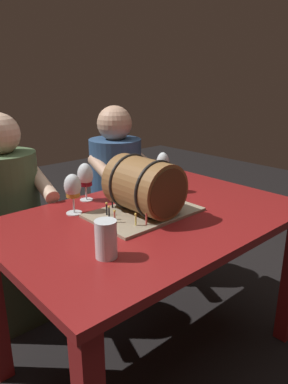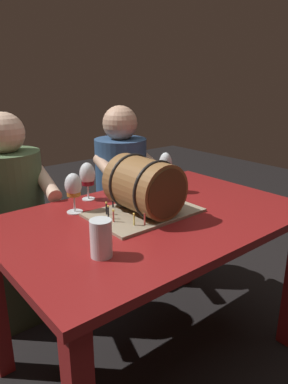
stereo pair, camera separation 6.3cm
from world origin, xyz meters
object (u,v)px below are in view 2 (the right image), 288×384
Objects in this scene: barrel_cake at (144,188)px; person_seated_left at (15,228)px; wine_glass_rose at (165,166)px; wine_glass_red at (87,176)px; wine_glass_white at (142,170)px; beer_pint at (101,240)px; person_seated_right at (122,201)px; dining_table at (154,239)px; wine_glass_amber at (73,187)px; wine_glass_empty at (118,172)px.

person_seated_left reaches higher than barrel_cake.
wine_glass_red is at bearing 157.96° from wine_glass_rose.
wine_glass_white is (0.28, -0.08, 0.00)m from wine_glass_red.
barrel_cake is 3.58× the size of beer_pint.
person_seated_right is (0.10, 0.53, -0.36)m from wine_glass_rose.
wine_glass_rose is at bearing 39.00° from dining_table.
dining_table is 7.40× the size of wine_glass_amber.
wine_glass_white is at bearing 5.05° from wine_glass_amber.
person_seated_left is 1.00× the size of person_seated_right.
person_seated_left reaches higher than dining_table.
wine_glass_rose reaches higher than wine_glass_amber.
wine_glass_white is at bearing 39.71° from beer_pint.
person_seated_right reaches higher than wine_glass_empty.
person_seated_left is at bearing 115.46° from barrel_cake.
dining_table is at bearing -98.29° from wine_glass_empty.
wine_glass_empty is at bearing -7.59° from wine_glass_red.
wine_glass_white is at bearing 60.09° from dining_table.
beer_pint is (-0.38, -0.17, 0.17)m from dining_table.
wine_glass_rose is at bearing -22.04° from wine_glass_red.
wine_glass_amber is at bearing 135.88° from dining_table.
dining_table is 0.42m from wine_glass_rose.
wine_glass_empty is (0.16, -0.02, -0.00)m from wine_glass_red.
person_seated_right is at bearing 66.56° from wine_glass_white.
wine_glass_amber reaches higher than wine_glass_empty.
barrel_cake is 0.40× the size of person_seated_left.
dining_table is at bearing -116.00° from person_seated_right.
barrel_cake is 0.40× the size of person_seated_right.
beer_pint is at bearing -140.29° from wine_glass_white.
person_seated_right is at bearing 50.70° from beer_pint.
wine_glass_red is 0.56m from person_seated_left.
wine_glass_amber is 0.44m from beer_pint.
wine_glass_empty is 0.80× the size of wine_glass_rose.
person_seated_right is (0.72, -0.00, -0.00)m from person_seated_left.
dining_table is 7.15× the size of wine_glass_white.
wine_glass_empty is 0.24m from wine_glass_rose.
wine_glass_rose is 0.75m from beer_pint.
wine_glass_red is 0.29m from wine_glass_white.
barrel_cake is 0.31m from wine_glass_amber.
wine_glass_white is 0.77m from person_seated_left.
wine_glass_amber is 1.37× the size of beer_pint.
person_seated_left is at bearing 138.99° from wine_glass_white.
person_seated_left reaches higher than wine_glass_white.
beer_pint is (-0.27, -0.53, -0.06)m from wine_glass_red.
wine_glass_white is (0.19, 0.25, 0.00)m from barrel_cake.
wine_glass_amber is 0.85m from person_seated_right.
beer_pint is at bearing -130.45° from wine_glass_empty.
wine_glass_white is 0.12m from wine_glass_rose.
wine_glass_white reaches higher than dining_table.
wine_glass_amber reaches higher than beer_pint.
wine_glass_rose is 0.18× the size of person_seated_right.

